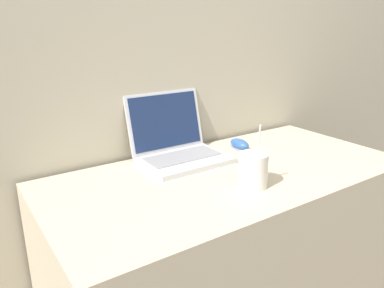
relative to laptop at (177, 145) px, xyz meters
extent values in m
cube|color=#BCB299|center=(0.09, 0.14, 0.47)|extent=(7.00, 0.04, 2.50)
cube|color=beige|center=(0.09, -0.22, -0.42)|extent=(1.32, 0.63, 0.72)
cube|color=silver|center=(0.00, -0.05, -0.05)|extent=(0.33, 0.23, 0.02)
cube|color=gray|center=(0.00, -0.04, -0.04)|extent=(0.29, 0.13, 0.00)
cube|color=silver|center=(0.00, 0.09, 0.08)|extent=(0.33, 0.07, 0.23)
cube|color=#19284C|center=(0.00, 0.08, 0.08)|extent=(0.30, 0.06, 0.21)
cylinder|color=silver|center=(0.06, -0.36, 0.00)|extent=(0.09, 0.09, 0.11)
cylinder|color=black|center=(0.06, -0.36, 0.05)|extent=(0.08, 0.08, 0.01)
cylinder|color=white|center=(0.07, -0.37, 0.07)|extent=(0.03, 0.04, 0.18)
ellipsoid|color=#B2B2B7|center=(0.28, -0.05, -0.05)|extent=(0.06, 0.11, 0.01)
ellipsoid|color=#2D569E|center=(0.28, -0.05, -0.04)|extent=(0.05, 0.10, 0.04)
camera|label=1|loc=(-0.73, -1.18, 0.45)|focal=35.00mm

